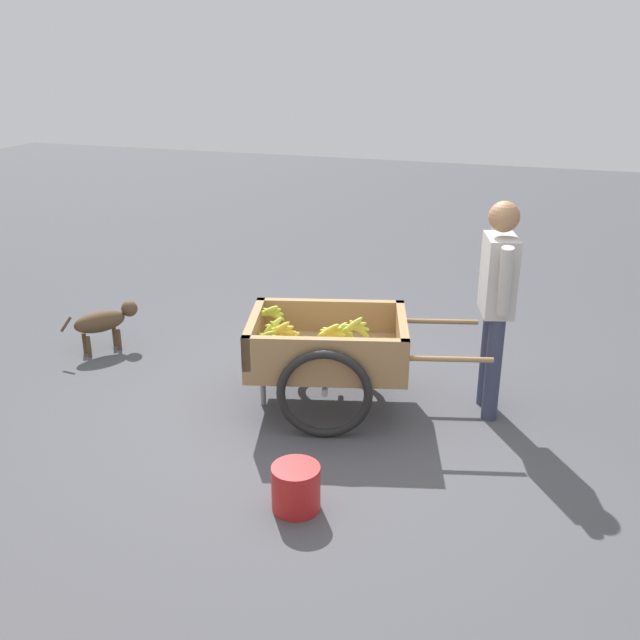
# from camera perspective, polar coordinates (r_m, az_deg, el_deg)

# --- Properties ---
(ground_plane) EXTENTS (24.00, 24.00, 0.00)m
(ground_plane) POSITION_cam_1_polar(r_m,az_deg,el_deg) (5.00, -0.42, -8.58)
(ground_plane) COLOR #47474C
(fruit_cart) EXTENTS (1.79, 1.17, 0.73)m
(fruit_cart) POSITION_cam_1_polar(r_m,az_deg,el_deg) (5.09, 0.55, -2.51)
(fruit_cart) COLOR #937047
(fruit_cart) RESTS_ON ground
(vendor_person) EXTENTS (0.28, 0.59, 1.53)m
(vendor_person) POSITION_cam_1_polar(r_m,az_deg,el_deg) (5.00, 13.91, 2.19)
(vendor_person) COLOR #333851
(vendor_person) RESTS_ON ground
(dog) EXTENTS (0.43, 0.57, 0.40)m
(dog) POSITION_cam_1_polar(r_m,az_deg,el_deg) (6.38, -16.79, -0.05)
(dog) COLOR #4C3823
(dog) RESTS_ON ground
(plastic_bucket) EXTENTS (0.28, 0.28, 0.27)m
(plastic_bucket) POSITION_cam_1_polar(r_m,az_deg,el_deg) (4.16, -1.93, -13.19)
(plastic_bucket) COLOR #B21E1E
(plastic_bucket) RESTS_ON ground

